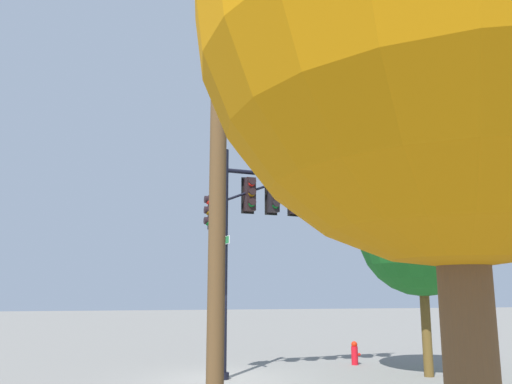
% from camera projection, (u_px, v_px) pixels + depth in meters
% --- Properties ---
extents(ground_plane, '(120.00, 120.00, 0.00)m').
position_uv_depth(ground_plane, '(223.00, 379.00, 15.71)').
color(ground_plane, slate).
extents(signal_pole_assembly, '(6.14, 1.44, 7.20)m').
position_uv_depth(signal_pole_assembly, '(284.00, 209.00, 17.43)').
color(signal_pole_assembly, black).
rests_on(signal_pole_assembly, ground_plane).
extents(utility_pole, '(0.32, 1.80, 7.72)m').
position_uv_depth(utility_pole, '(217.00, 217.00, 9.59)').
color(utility_pole, brown).
rests_on(utility_pole, ground_plane).
extents(fire_hydrant, '(0.33, 0.24, 0.83)m').
position_uv_depth(fire_hydrant, '(355.00, 353.00, 18.86)').
color(fire_hydrant, red).
rests_on(fire_hydrant, ground_plane).
extents(tree_near, '(4.27, 4.27, 7.06)m').
position_uv_depth(tree_near, '(445.00, 18.00, 4.41)').
color(tree_near, brown).
rests_on(tree_near, ground_plane).
extents(tree_mid, '(4.05, 4.05, 6.51)m').
position_uv_depth(tree_mid, '(421.00, 234.00, 17.04)').
color(tree_mid, brown).
rests_on(tree_mid, ground_plane).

